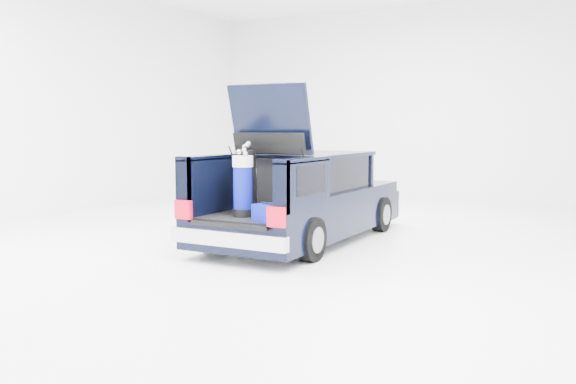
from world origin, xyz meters
The scene contains 6 objects.
ground centered at (0.00, 0.00, 0.00)m, with size 14.00×14.00×0.00m, color white.
car centered at (0.00, 0.11, 0.67)m, with size 1.87×4.65×2.47m.
red_suitcase centered at (0.50, -1.20, 0.90)m, with size 0.40×0.29×0.63m.
black_golf_bag centered at (-0.20, -1.37, 1.07)m, with size 0.39×0.41×1.03m.
blue_golf_bag centered at (-0.11, -1.62, 1.04)m, with size 0.35×0.35×0.97m.
blue_duffel centered at (0.50, -1.88, 0.72)m, with size 0.57×0.49×0.25m.
Camera 1 is at (4.49, -8.76, 1.84)m, focal length 38.00 mm.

